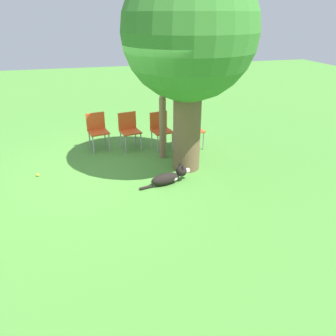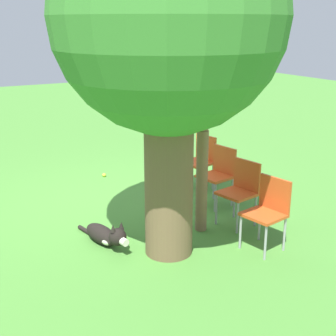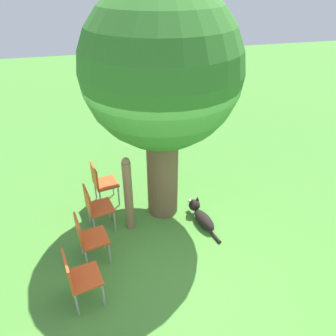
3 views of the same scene
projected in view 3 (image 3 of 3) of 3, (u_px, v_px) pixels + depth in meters
ground_plane at (179, 263)px, 5.20m from camera, size 30.00×30.00×0.00m
oak_tree at (161, 73)px, 4.96m from camera, size 2.50×2.50×3.95m
dog at (201, 216)px, 5.98m from camera, size 0.37×1.05×0.38m
fence_post at (128, 194)px, 5.55m from camera, size 0.15×0.15×1.44m
red_chair_0 at (78, 276)px, 4.34m from camera, size 0.50×0.51×0.88m
red_chair_1 at (88, 237)px, 4.98m from camera, size 0.50×0.51×0.88m
red_chair_2 at (95, 206)px, 5.62m from camera, size 0.50×0.51×0.88m
red_chair_3 at (101, 181)px, 6.25m from camera, size 0.50×0.51×0.88m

